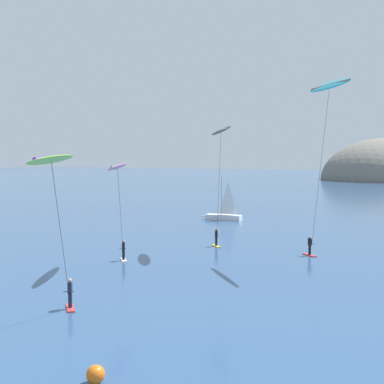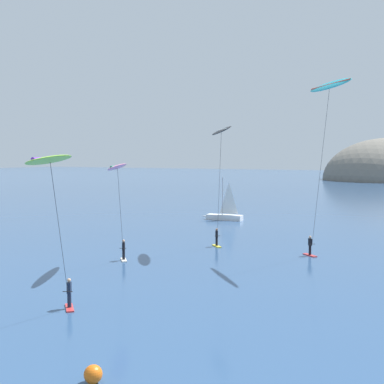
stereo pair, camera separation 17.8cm
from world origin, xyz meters
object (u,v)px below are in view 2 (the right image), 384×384
sailboat_near (222,215)px  kitesurfer_cyan (328,101)px  marker_buoy (93,374)px  kitesurfer_black (221,140)px  kitesurfer_pink (118,175)px  kitesurfer_lime (52,170)px

sailboat_near → kitesurfer_cyan: kitesurfer_cyan is taller
kitesurfer_cyan → marker_buoy: kitesurfer_cyan is taller
kitesurfer_black → kitesurfer_cyan: 9.79m
kitesurfer_black → kitesurfer_cyan: size_ratio=0.77×
kitesurfer_pink → kitesurfer_lime: bearing=-66.8°
sailboat_near → kitesurfer_pink: size_ratio=0.74×
kitesurfer_black → kitesurfer_lime: bearing=-86.9°
kitesurfer_black → kitesurfer_pink: (-3.94, -9.80, -2.85)m
kitesurfer_lime → kitesurfer_cyan: bearing=69.3°
kitesurfer_cyan → kitesurfer_pink: 17.38m
kitesurfer_lime → kitesurfer_pink: size_ratio=1.08×
kitesurfer_lime → kitesurfer_pink: bearing=113.2°
sailboat_near → kitesurfer_cyan: (18.13, -19.45, 12.20)m
marker_buoy → kitesurfer_pink: bearing=124.3°
kitesurfer_black → sailboat_near: bearing=114.5°
kitesurfer_black → kitesurfer_lime: 21.90m
kitesurfer_black → kitesurfer_lime: kitesurfer_black is taller
kitesurfer_black → kitesurfer_pink: kitesurfer_black is taller
sailboat_near → kitesurfer_pink: kitesurfer_pink is taller
sailboat_near → kitesurfer_lime: kitesurfer_lime is taller
sailboat_near → kitesurfer_cyan: 29.25m
sailboat_near → kitesurfer_pink: (4.84, -29.07, 6.46)m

